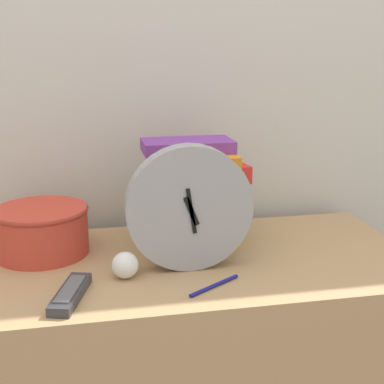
# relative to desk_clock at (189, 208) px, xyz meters

# --- Properties ---
(wall_back) EXTENTS (6.00, 0.04, 2.40)m
(wall_back) POSITION_rel_desk_clock_xyz_m (-0.09, 0.38, 0.28)
(wall_back) COLOR beige
(wall_back) RESTS_ON ground_plane
(desk_clock) EXTENTS (0.28, 0.05, 0.28)m
(desk_clock) POSITION_rel_desk_clock_xyz_m (0.00, 0.00, 0.00)
(desk_clock) COLOR #99999E
(desk_clock) RESTS_ON desk
(book_stack) EXTENTS (0.26, 0.20, 0.26)m
(book_stack) POSITION_rel_desk_clock_xyz_m (0.04, 0.16, -0.01)
(book_stack) COLOR yellow
(book_stack) RESTS_ON desk
(basket) EXTENTS (0.23, 0.23, 0.12)m
(basket) POSITION_rel_desk_clock_xyz_m (-0.33, 0.15, -0.08)
(basket) COLOR #C63D2D
(basket) RESTS_ON desk
(tv_remote) EXTENTS (0.09, 0.17, 0.02)m
(tv_remote) POSITION_rel_desk_clock_xyz_m (-0.26, -0.10, -0.13)
(tv_remote) COLOR #333338
(tv_remote) RESTS_ON desk
(crumpled_paper_ball) EXTENTS (0.06, 0.06, 0.06)m
(crumpled_paper_ball) POSITION_rel_desk_clock_xyz_m (-0.15, -0.02, -0.11)
(crumpled_paper_ball) COLOR white
(crumpled_paper_ball) RESTS_ON desk
(pen) EXTENTS (0.12, 0.08, 0.01)m
(pen) POSITION_rel_desk_clock_xyz_m (0.03, -0.11, -0.14)
(pen) COLOR navy
(pen) RESTS_ON desk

